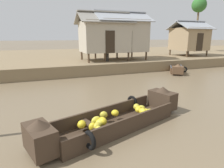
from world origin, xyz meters
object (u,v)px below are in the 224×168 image
Objects in this scene: stilt_house_mid_left at (120,35)px; palm_tree_mid at (199,6)px; stilt_house_left at (104,36)px; vendor_person at (107,51)px; banana_boat at (116,118)px; stilt_house_mid_right at (189,38)px; fishing_skiff_distant at (176,67)px.

palm_tree_mid reaches higher than stilt_house_mid_left.
palm_tree_mid is (15.47, 5.22, 3.97)m from stilt_house_left.
vendor_person is at bearing -91.14° from stilt_house_left.
palm_tree_mid is 17.41m from vendor_person.
stilt_house_mid_left is at bearing 65.94° from banana_boat.
palm_tree_mid reaches higher than stilt_house_left.
stilt_house_mid_left is at bearing 6.29° from stilt_house_left.
vendor_person is (-15.48, -6.04, -5.19)m from palm_tree_mid.
stilt_house_left is 10.23m from stilt_house_mid_right.
fishing_skiff_distant is at bearing -140.58° from palm_tree_mid.
banana_boat is 12.30m from fishing_skiff_distant.
palm_tree_mid is at bearing 40.74° from banana_boat.
stilt_house_left is at bearing 72.90° from banana_boat.
stilt_house_mid_right is 0.53× the size of palm_tree_mid.
stilt_house_left is at bearing -173.71° from stilt_house_mid_left.
fishing_skiff_distant is 0.61× the size of palm_tree_mid.
stilt_house_left is 1.47m from vendor_person.
stilt_house_mid_left reaches higher than stilt_house_left.
palm_tree_mid is at bearing 40.17° from stilt_house_mid_right.
stilt_house_mid_right reaches higher than vendor_person.
stilt_house_left reaches higher than vendor_person.
banana_boat reaches higher than fishing_skiff_distant.
stilt_house_mid_left is 0.70× the size of palm_tree_mid.
fishing_skiff_distant is at bearing -35.58° from stilt_house_mid_left.
palm_tree_mid reaches higher than banana_boat.
vendor_person is at bearing -171.15° from stilt_house_mid_right.
fishing_skiff_distant is at bearing -141.49° from stilt_house_mid_right.
stilt_house_mid_right is at bearing 38.51° from fishing_skiff_distant.
palm_tree_mid reaches higher than vendor_person.
fishing_skiff_distant is 6.92m from stilt_house_left.
fishing_skiff_distant is 1.16× the size of stilt_house_mid_right.
stilt_house_left reaches higher than fishing_skiff_distant.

